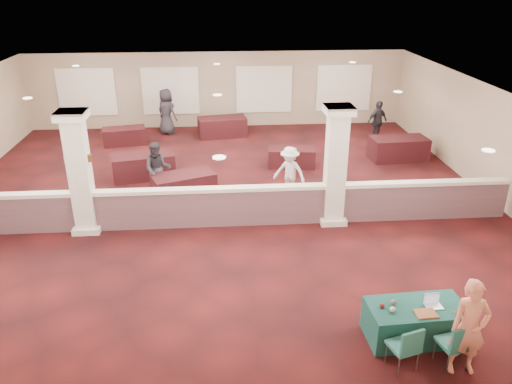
{
  "coord_description": "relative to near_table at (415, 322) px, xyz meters",
  "views": [
    {
      "loc": [
        0.02,
        -13.43,
        6.21
      ],
      "look_at": [
        0.89,
        -2.0,
        1.16
      ],
      "focal_mm": 35.0,
      "sensor_mm": 36.0,
      "label": 1
    }
  ],
  "objects": [
    {
      "name": "yarn_cream",
      "position": [
        -0.51,
        -0.12,
        0.39
      ],
      "size": [
        0.1,
        0.1,
        0.1
      ],
      "primitive_type": "sphere",
      "color": "beige",
      "rests_on": "near_table"
    },
    {
      "name": "attendee_c",
      "position": [
        2.76,
        11.57,
        0.48
      ],
      "size": [
        1.07,
        0.85,
        1.65
      ],
      "primitive_type": "imported",
      "rotation": [
        0.0,
        0.0,
        0.47
      ],
      "color": "black",
      "rests_on": "ground"
    },
    {
      "name": "partition_wall",
      "position": [
        -3.5,
        4.76,
        0.23
      ],
      "size": [
        15.6,
        0.28,
        1.1
      ],
      "color": "brown",
      "rests_on": "ground"
    },
    {
      "name": "far_table_front_center",
      "position": [
        -4.6,
        6.69,
        0.03
      ],
      "size": [
        2.04,
        1.52,
        0.74
      ],
      "primitive_type": "cube",
      "rotation": [
        0.0,
        0.0,
        0.38
      ],
      "color": "black",
      "rests_on": "ground"
    },
    {
      "name": "far_table_back_center",
      "position": [
        -3.35,
        12.76,
        0.05
      ],
      "size": [
        2.05,
        1.24,
        0.78
      ],
      "primitive_type": "cube",
      "rotation": [
        0.0,
        0.0,
        0.15
      ],
      "color": "black",
      "rests_on": "ground"
    },
    {
      "name": "wall_right",
      "position": [
        4.5,
        6.26,
        1.26
      ],
      "size": [
        0.04,
        16.0,
        3.2
      ],
      "primitive_type": "cube",
      "color": "gray",
      "rests_on": "ground"
    },
    {
      "name": "sconce_left",
      "position": [
        -7.28,
        4.76,
        1.66
      ],
      "size": [
        0.12,
        0.12,
        0.18
      ],
      "color": "brown",
      "rests_on": "column_left"
    },
    {
      "name": "ceiling",
      "position": [
        -3.5,
        6.26,
        2.86
      ],
      "size": [
        16.0,
        16.0,
        0.02
      ],
      "primitive_type": "cube",
      "color": "white",
      "rests_on": "wall_back"
    },
    {
      "name": "far_table_front_left",
      "position": [
        -6.0,
        8.39,
        0.06
      ],
      "size": [
        2.14,
        1.39,
        0.8
      ],
      "primitive_type": "cube",
      "rotation": [
        0.0,
        0.0,
        0.22
      ],
      "color": "black",
      "rests_on": "ground"
    },
    {
      "name": "screen_glow",
      "position": [
        0.28,
        0.07,
        0.45
      ],
      "size": [
        0.28,
        0.02,
        0.18
      ],
      "primitive_type": "cube",
      "rotation": [
        0.0,
        0.0,
        0.05
      ],
      "color": "#B1BAD5",
      "rests_on": "near_table"
    },
    {
      "name": "far_table_back_left",
      "position": [
        -7.21,
        11.99,
        -0.01
      ],
      "size": [
        1.74,
        1.1,
        0.66
      ],
      "primitive_type": "cube",
      "rotation": [
        0.0,
        0.0,
        0.19
      ],
      "color": "black",
      "rests_on": "ground"
    },
    {
      "name": "wall_front",
      "position": [
        -3.5,
        -1.74,
        1.26
      ],
      "size": [
        16.0,
        0.04,
        3.2
      ],
      "primitive_type": "cube",
      "color": "gray",
      "rests_on": "ground"
    },
    {
      "name": "yarn_grey",
      "position": [
        -0.42,
        0.09,
        0.39
      ],
      "size": [
        0.1,
        0.1,
        0.1
      ],
      "primitive_type": "sphere",
      "color": "#535459",
      "rests_on": "near_table"
    },
    {
      "name": "conf_chair_main",
      "position": [
        0.38,
        -0.82,
        0.2
      ],
      "size": [
        0.54,
        0.54,
        0.91
      ],
      "rotation": [
        0.0,
        0.0,
        0.2
      ],
      "color": "#216352",
      "rests_on": "ground"
    },
    {
      "name": "column_left",
      "position": [
        -7.0,
        4.76,
        1.3
      ],
      "size": [
        0.72,
        0.72,
        3.2
      ],
      "color": "silver",
      "rests_on": "ground"
    },
    {
      "name": "woman",
      "position": [
        0.5,
        -0.89,
        0.54
      ],
      "size": [
        0.66,
        0.46,
        1.76
      ],
      "primitive_type": "imported",
      "rotation": [
        0.0,
        0.0,
        -0.07
      ],
      "color": "#FF8A6E",
      "rests_on": "ground"
    },
    {
      "name": "laptop_screen",
      "position": [
        0.28,
        0.07,
        0.46
      ],
      "size": [
        0.31,
        0.03,
        0.21
      ],
      "primitive_type": "cube",
      "rotation": [
        0.0,
        0.0,
        0.05
      ],
      "color": "silver",
      "rests_on": "near_table"
    },
    {
      "name": "near_table",
      "position": [
        0.0,
        0.0,
        0.0
      ],
      "size": [
        1.81,
        0.97,
        0.68
      ],
      "primitive_type": "cube",
      "rotation": [
        0.0,
        0.0,
        0.05
      ],
      "color": "#103B34",
      "rests_on": "ground"
    },
    {
      "name": "attendee_a",
      "position": [
        -5.36,
        6.92,
        0.49
      ],
      "size": [
        0.82,
        0.48,
        1.66
      ],
      "primitive_type": "imported",
      "rotation": [
        0.0,
        0.0,
        0.05
      ],
      "color": "black",
      "rests_on": "ground"
    },
    {
      "name": "far_table_back_right",
      "position": [
        2.94,
        9.46,
        0.06
      ],
      "size": [
        2.05,
        1.13,
        0.81
      ],
      "primitive_type": "cube",
      "rotation": [
        0.0,
        0.0,
        0.07
      ],
      "color": "black",
      "rests_on": "ground"
    },
    {
      "name": "attendee_d",
      "position": [
        -5.64,
        13.26,
        0.6
      ],
      "size": [
        1.04,
        0.97,
        1.89
      ],
      "primitive_type": "imported",
      "rotation": [
        0.0,
        0.0,
        2.47
      ],
      "color": "black",
      "rests_on": "ground"
    },
    {
      "name": "knitting",
      "position": [
        0.06,
        -0.23,
        0.35
      ],
      "size": [
        0.39,
        0.3,
        0.03
      ],
      "primitive_type": "cube",
      "rotation": [
        0.0,
        0.0,
        0.05
      ],
      "color": "#C4611F",
      "rests_on": "near_table"
    },
    {
      "name": "yarn_red",
      "position": [
        -0.65,
        0.01,
        0.39
      ],
      "size": [
        0.09,
        0.09,
        0.09
      ],
      "primitive_type": "sphere",
      "color": "maroon",
      "rests_on": "near_table"
    },
    {
      "name": "ground",
      "position": [
        -3.5,
        6.26,
        -0.34
      ],
      "size": [
        16.0,
        16.0,
        0.0
      ],
      "primitive_type": "plane",
      "color": "#3F0F10",
      "rests_on": "ground"
    },
    {
      "name": "laptop_base",
      "position": [
        0.28,
        -0.03,
        0.35
      ],
      "size": [
        0.32,
        0.23,
        0.02
      ],
      "primitive_type": "cube",
      "rotation": [
        0.0,
        0.0,
        0.05
      ],
      "color": "silver",
      "rests_on": "near_table"
    },
    {
      "name": "column_right",
      "position": [
        -0.5,
        4.76,
        1.3
      ],
      "size": [
        0.72,
        0.72,
        3.2
      ],
      "color": "silver",
      "rests_on": "ground"
    },
    {
      "name": "wall_back",
      "position": [
        -3.5,
        14.26,
        1.26
      ],
      "size": [
        16.0,
        0.04,
        3.2
      ],
      "primitive_type": "cube",
      "color": "gray",
      "rests_on": "ground"
    },
    {
      "name": "scissors",
      "position": [
        0.62,
        -0.23,
        0.35
      ],
      "size": [
        0.11,
        0.03,
        0.01
      ],
      "primitive_type": "cube",
      "rotation": [
        0.0,
        0.0,
        0.05
      ],
      "color": "red",
      "rests_on": "near_table"
    },
    {
      "name": "sconce_right",
      "position": [
        -6.72,
        4.76,
        1.66
      ],
      "size": [
        0.12,
        0.12,
        0.18
      ],
      "color": "brown",
      "rests_on": "column_left"
    },
    {
      "name": "far_table_front_right",
      "position": [
        -1.0,
        9.06,
        -0.01
      ],
      "size": [
        1.68,
        0.97,
        0.65
      ],
      "primitive_type": "cube",
      "rotation": [
        0.0,
        0.0,
        -0.11
      ],
      "color": "black",
      "rests_on": "ground"
    },
    {
      "name": "conf_chair_side",
      "position": [
        -0.48,
        -0.82,
        0.19
      ],
      "size": [
        0.55,
        0.55,
        0.89
      ],
      "rotation": [
        0.0,
        0.0,
        0.28
      ],
      "color": "#216352",
      "rests_on": "ground"
    },
    {
      "name": "attendee_b",
      "position": [
        -1.44,
        6.49,
        0.44
      ],
      "size": [
        1.1,
        0.92,
        1.57
      ],
      "primitive_type": "imported",
      "rotation": [
        0.0,
        0.0,
        -0.56
      ],
      "color": "beige",
      "rests_on": "ground"
    }
  ]
}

